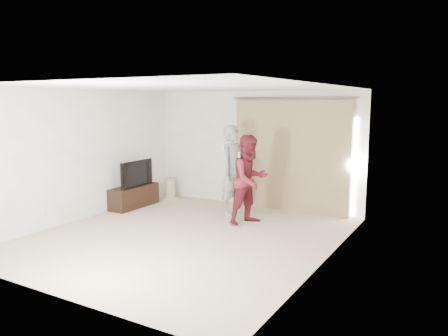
{
  "coord_description": "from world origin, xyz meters",
  "views": [
    {
      "loc": [
        4.32,
        -6.09,
        2.36
      ],
      "look_at": [
        0.11,
        1.2,
        1.08
      ],
      "focal_mm": 35.0,
      "sensor_mm": 36.0,
      "label": 1
    }
  ],
  "objects_px": {
    "tv": "(133,173)",
    "person_man": "(233,170)",
    "person_woman": "(250,180)",
    "tv_console": "(134,196)"
  },
  "relations": [
    {
      "from": "tv",
      "to": "person_man",
      "type": "distance_m",
      "value": 2.34
    },
    {
      "from": "tv",
      "to": "person_man",
      "type": "relative_size",
      "value": 0.54
    },
    {
      "from": "person_woman",
      "to": "person_man",
      "type": "bearing_deg",
      "value": 144.92
    },
    {
      "from": "person_woman",
      "to": "tv_console",
      "type": "bearing_deg",
      "value": -177.79
    },
    {
      "from": "tv",
      "to": "person_man",
      "type": "xyz_separation_m",
      "value": [
        2.27,
        0.53,
        0.17
      ]
    },
    {
      "from": "tv_console",
      "to": "person_man",
      "type": "height_order",
      "value": "person_man"
    },
    {
      "from": "tv_console",
      "to": "person_man",
      "type": "xyz_separation_m",
      "value": [
        2.27,
        0.53,
        0.7
      ]
    },
    {
      "from": "tv_console",
      "to": "person_man",
      "type": "distance_m",
      "value": 2.43
    },
    {
      "from": "tv_console",
      "to": "person_man",
      "type": "bearing_deg",
      "value": 13.21
    },
    {
      "from": "tv",
      "to": "person_man",
      "type": "bearing_deg",
      "value": -78.01
    }
  ]
}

